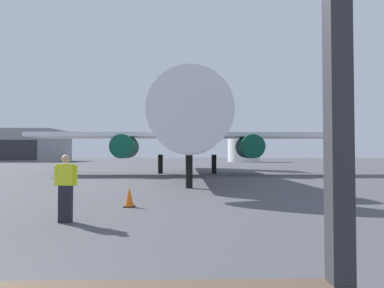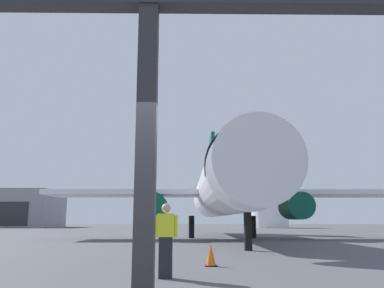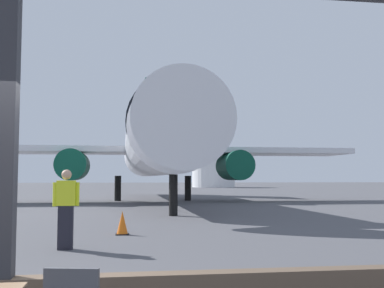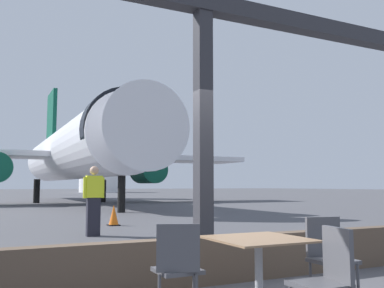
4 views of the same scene
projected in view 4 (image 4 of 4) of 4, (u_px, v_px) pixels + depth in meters
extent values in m
plane|color=#4C4C51|center=(13.00, 198.00, 41.23)|extent=(220.00, 220.00, 0.00)
cube|color=brown|center=(203.00, 261.00, 5.43)|extent=(8.95, 0.24, 0.60)
cube|color=#2D2D33|center=(203.00, 4.00, 5.76)|extent=(8.95, 0.24, 0.24)
cube|color=#2D2D33|center=(203.00, 144.00, 5.58)|extent=(0.20, 0.20, 3.59)
cube|color=#8C6B4C|center=(258.00, 239.00, 4.28)|extent=(0.91, 0.91, 0.02)
cylinder|color=#9EA0A5|center=(259.00, 276.00, 4.24)|extent=(0.08, 0.08, 0.71)
cube|color=#4C4C51|center=(333.00, 261.00, 4.44)|extent=(0.40, 0.40, 0.04)
cube|color=#4C4C51|center=(323.00, 236.00, 4.64)|extent=(0.40, 0.12, 0.42)
cylinder|color=#4C4C51|center=(358.00, 287.00, 4.29)|extent=(0.03, 0.03, 0.47)
cylinder|color=#4C4C51|center=(339.00, 280.00, 4.62)|extent=(0.03, 0.03, 0.47)
cylinder|color=#4C4C51|center=(311.00, 281.00, 4.54)|extent=(0.03, 0.03, 0.47)
cube|color=#4C4C51|center=(319.00, 285.00, 3.48)|extent=(0.40, 0.40, 0.04)
cube|color=#4C4C51|center=(338.00, 254.00, 3.55)|extent=(0.12, 0.40, 0.44)
cube|color=#4C4C51|center=(177.00, 271.00, 4.07)|extent=(0.40, 0.40, 0.04)
cube|color=#4C4C51|center=(178.00, 248.00, 3.91)|extent=(0.39, 0.19, 0.44)
cylinder|color=silver|center=(73.00, 153.00, 31.51)|extent=(3.91, 27.21, 3.91)
cone|color=silver|center=(137.00, 129.00, 18.16)|extent=(3.72, 2.60, 3.72)
cylinder|color=black|center=(124.00, 131.00, 19.88)|extent=(3.99, 0.90, 3.99)
cube|color=silver|center=(165.00, 159.00, 33.93)|extent=(12.22, 4.20, 0.36)
cylinder|color=#0C4C38|center=(148.00, 171.00, 31.74)|extent=(1.90, 3.20, 1.90)
cube|color=#0C4C38|center=(52.00, 118.00, 42.77)|extent=(0.36, 4.40, 5.20)
cylinder|color=black|center=(121.00, 194.00, 19.86)|extent=(0.36, 0.36, 1.70)
cylinder|color=black|center=(37.00, 191.00, 30.46)|extent=(0.44, 0.44, 1.70)
cylinder|color=black|center=(103.00, 191.00, 32.54)|extent=(0.44, 0.44, 1.70)
cube|color=black|center=(93.00, 217.00, 10.62)|extent=(0.32, 0.20, 0.95)
cube|color=yellow|center=(94.00, 187.00, 10.69)|extent=(0.40, 0.22, 0.55)
sphere|color=tan|center=(94.00, 170.00, 10.73)|extent=(0.22, 0.22, 0.22)
cylinder|color=yellow|center=(85.00, 188.00, 10.54)|extent=(0.09, 0.09, 0.52)
cylinder|color=yellow|center=(103.00, 188.00, 10.84)|extent=(0.09, 0.09, 0.52)
cone|color=orange|center=(114.00, 215.00, 13.40)|extent=(0.32, 0.32, 0.65)
cube|color=black|center=(114.00, 225.00, 13.37)|extent=(0.36, 0.36, 0.03)
cylinder|color=white|center=(99.00, 177.00, 77.11)|extent=(7.07, 7.07, 5.59)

